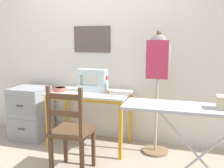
% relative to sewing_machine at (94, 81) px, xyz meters
% --- Properties ---
extents(ground_plane, '(14.00, 14.00, 0.00)m').
position_rel_sewing_machine_xyz_m(ground_plane, '(-0.04, -0.35, -0.87)').
color(ground_plane, tan).
extents(wall_back, '(10.00, 0.07, 2.55)m').
position_rel_sewing_machine_xyz_m(wall_back, '(-0.04, 0.33, 0.41)').
color(wall_back, silver).
rests_on(wall_back, ground_plane).
extents(sewing_table, '(1.03, 0.61, 0.73)m').
position_rel_sewing_machine_xyz_m(sewing_table, '(-0.04, -0.06, -0.23)').
color(sewing_table, silver).
rests_on(sewing_table, ground_plane).
extents(sewing_machine, '(0.39, 0.18, 0.31)m').
position_rel_sewing_machine_xyz_m(sewing_machine, '(0.00, 0.00, 0.00)').
color(sewing_machine, silver).
rests_on(sewing_machine, sewing_table).
extents(fabric_bowl, '(0.16, 0.16, 0.05)m').
position_rel_sewing_machine_xyz_m(fabric_bowl, '(-0.42, -0.13, -0.11)').
color(fabric_bowl, '#B25647').
rests_on(fabric_bowl, sewing_table).
extents(scissors, '(0.14, 0.10, 0.01)m').
position_rel_sewing_machine_xyz_m(scissors, '(0.33, -0.21, -0.13)').
color(scissors, silver).
rests_on(scissors, sewing_table).
extents(thread_spool_near_machine, '(0.03, 0.03, 0.04)m').
position_rel_sewing_machine_xyz_m(thread_spool_near_machine, '(0.21, -0.06, -0.12)').
color(thread_spool_near_machine, orange).
rests_on(thread_spool_near_machine, sewing_table).
extents(wooden_chair, '(0.40, 0.38, 0.95)m').
position_rel_sewing_machine_xyz_m(wooden_chair, '(0.02, -0.74, -0.41)').
color(wooden_chair, '#513823').
rests_on(wooden_chair, ground_plane).
extents(filing_cabinet, '(0.47, 0.50, 0.73)m').
position_rel_sewing_machine_xyz_m(filing_cabinet, '(-0.96, -0.00, -0.50)').
color(filing_cabinet, '#93999E').
rests_on(filing_cabinet, ground_plane).
extents(dress_form, '(0.32, 0.32, 1.50)m').
position_rel_sewing_machine_xyz_m(dress_form, '(0.81, -0.00, 0.22)').
color(dress_form, '#846647').
rests_on(dress_form, ground_plane).
extents(ironing_board, '(1.28, 0.36, 0.86)m').
position_rel_sewing_machine_xyz_m(ironing_board, '(1.26, -0.89, -0.06)').
color(ironing_board, '#ADB2B7').
rests_on(ironing_board, ground_plane).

